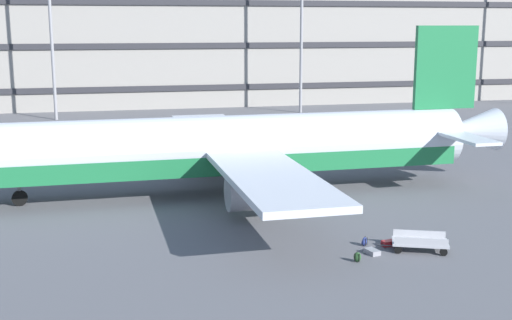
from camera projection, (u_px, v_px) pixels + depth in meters
name	position (u px, v px, depth m)	size (l,w,h in m)	color
ground_plane	(263.00, 186.00, 44.92)	(600.00, 600.00, 0.00)	#5B5B60
terminal_structure	(178.00, 44.00, 91.87)	(170.26, 16.25, 15.85)	gray
airliner	(227.00, 147.00, 42.38)	(38.00, 30.62, 10.49)	silver
suitcase_upright	(388.00, 243.00, 32.68)	(0.69, 0.48, 0.27)	#B21E23
suitcase_laid_flat	(372.00, 252.00, 31.54)	(0.64, 0.84, 0.23)	gray
backpack_orange	(357.00, 257.00, 30.48)	(0.41, 0.38, 0.51)	#264C26
backpack_large	(364.00, 242.00, 32.70)	(0.39, 0.40, 0.49)	navy
baggage_cart	(420.00, 242.00, 31.92)	(3.31, 2.17, 0.82)	#B7B7BC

